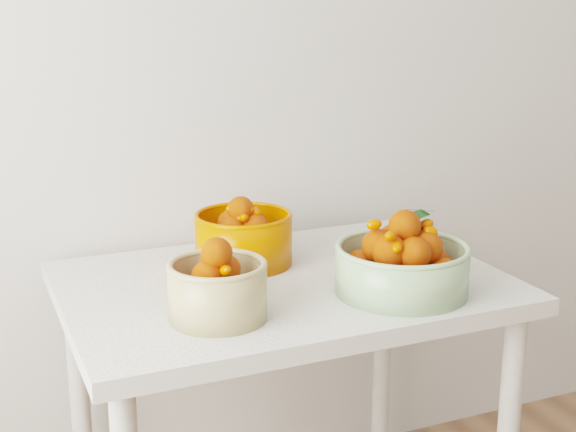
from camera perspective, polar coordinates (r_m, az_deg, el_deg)
name	(u,v)px	position (r m, az deg, el deg)	size (l,w,h in m)	color
table	(284,318)	(1.89, -0.30, -7.25)	(1.00, 0.70, 0.75)	silver
bowl_cream	(217,288)	(1.62, -5.04, -5.11)	(0.25, 0.25, 0.17)	tan
bowl_green	(402,264)	(1.77, 8.11, -3.39)	(0.37, 0.37, 0.19)	#96BB87
bowl_orange	(244,237)	(1.94, -3.18, -1.50)	(0.30, 0.30, 0.17)	#D54C00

